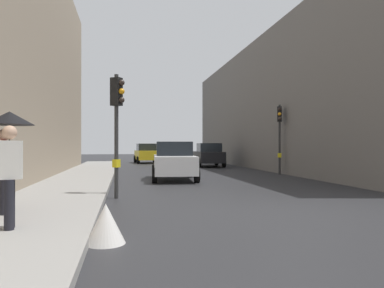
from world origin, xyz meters
TOP-DOWN VIEW (x-y plane):
  - ground_plane at (0.00, 0.00)m, footprint 120.00×120.00m
  - sidewalk_kerb at (-5.98, 6.00)m, footprint 2.77×40.00m
  - building_facade_right at (10.59, 16.92)m, footprint 12.00×30.92m
  - traffic_light_near_right at (-4.27, 3.13)m, footprint 0.44×0.39m
  - traffic_light_mid_street at (4.28, 10.74)m, footprint 0.33×0.45m
  - car_dark_suv at (2.18, 18.89)m, footprint 2.18×4.28m
  - car_yellow_taxi at (-2.11, 25.33)m, footprint 2.25×4.32m
  - car_white_compact at (-1.81, 8.76)m, footprint 2.25×4.32m
  - pedestrian_with_umbrella at (-6.45, 0.16)m, footprint 1.00×1.00m
  - pedestrian_with_black_backpack at (-6.03, -1.33)m, footprint 0.64×0.40m
  - warning_sign_triangle at (-4.35, -1.98)m, footprint 0.64×0.64m

SIDE VIEW (x-z plane):
  - ground_plane at x=0.00m, z-range 0.00..0.00m
  - sidewalk_kerb at x=-5.98m, z-range 0.00..0.16m
  - warning_sign_triangle at x=-4.35m, z-range 0.00..0.65m
  - car_dark_suv at x=2.18m, z-range 0.00..1.76m
  - car_yellow_taxi at x=-2.11m, z-range 0.00..1.76m
  - car_white_compact at x=-1.81m, z-range 0.00..1.76m
  - pedestrian_with_black_backpack at x=-6.03m, z-range 0.28..2.05m
  - pedestrian_with_umbrella at x=-6.45m, z-range 0.77..2.91m
  - traffic_light_near_right at x=-4.27m, z-range 0.71..4.43m
  - traffic_light_mid_street at x=4.28m, z-range 0.72..4.54m
  - building_facade_right at x=10.59m, z-range 0.00..8.73m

